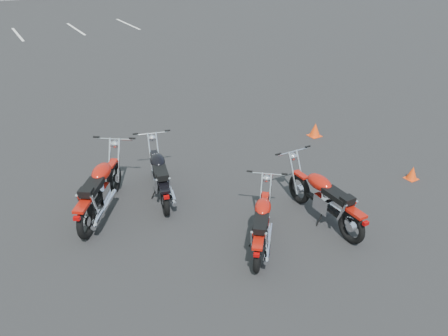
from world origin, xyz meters
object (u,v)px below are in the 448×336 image
motorcycle_third_red (325,199)px  motorcycle_rear_red (262,224)px  motorcycle_front_red (100,190)px  motorcycle_second_black (160,176)px

motorcycle_third_red → motorcycle_rear_red: 1.36m
motorcycle_front_red → motorcycle_rear_red: 3.01m
motorcycle_third_red → motorcycle_second_black: bearing=133.8°
motorcycle_front_red → motorcycle_rear_red: bearing=-48.9°
motorcycle_second_black → motorcycle_rear_red: size_ratio=1.21×
motorcycle_front_red → motorcycle_second_black: size_ratio=1.01×
motorcycle_third_red → motorcycle_rear_red: (-1.36, -0.02, -0.05)m
motorcycle_front_red → motorcycle_second_black: (1.17, 0.02, -0.04)m
motorcycle_front_red → motorcycle_rear_red: motorcycle_front_red is taller
motorcycle_front_red → motorcycle_third_red: motorcycle_front_red is taller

